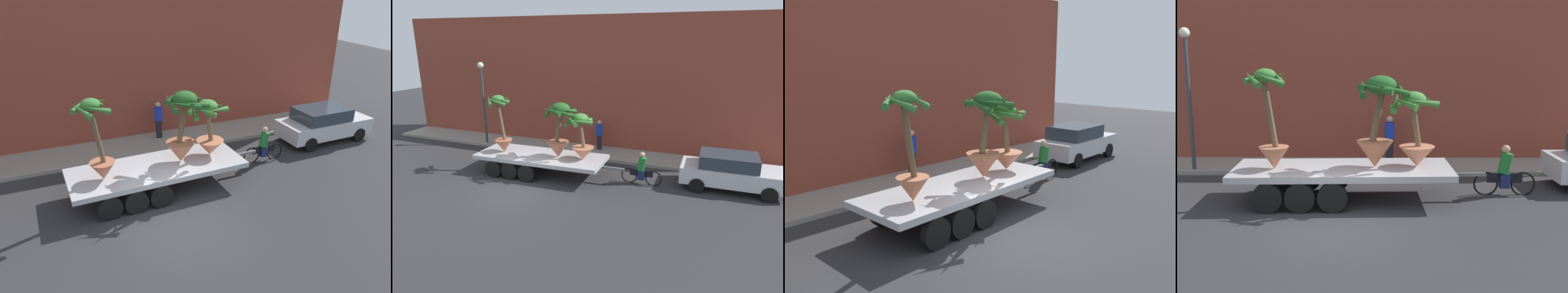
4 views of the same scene
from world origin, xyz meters
TOP-DOWN VIEW (x-y plane):
  - ground_plane at (0.00, 0.00)m, footprint 60.00×60.00m
  - sidewalk at (0.00, 6.10)m, footprint 24.00×2.20m
  - building_facade at (0.00, 7.80)m, footprint 24.00×1.20m
  - flatbed_trailer at (-0.12, 2.23)m, footprint 7.18×2.47m
  - potted_palm_rear at (-1.81, 2.02)m, footprint 1.23×1.26m
  - potted_palm_middle at (1.12, 2.25)m, footprint 1.57×1.59m
  - potted_palm_front at (2.18, 2.38)m, footprint 1.43×1.49m
  - cyclist at (4.89, 2.80)m, footprint 1.84×0.34m
  - parked_car at (8.60, 3.66)m, footprint 4.32×1.94m
  - pedestrian_near_gate at (1.57, 6.53)m, footprint 0.36×0.36m
  - street_lamp at (-5.29, 5.30)m, footprint 0.36×0.36m

SIDE VIEW (x-z plane):
  - ground_plane at x=0.00m, z-range 0.00..0.00m
  - sidewalk at x=0.00m, z-range 0.00..0.15m
  - cyclist at x=4.89m, z-range -0.10..1.44m
  - flatbed_trailer at x=-0.12m, z-range 0.28..1.26m
  - parked_car at x=8.60m, z-range 0.04..1.62m
  - pedestrian_near_gate at x=1.57m, z-range 0.19..1.90m
  - potted_palm_front at x=2.18m, z-range 0.89..3.02m
  - potted_palm_rear at x=-1.81m, z-range 0.81..3.58m
  - potted_palm_middle at x=1.12m, z-range 0.92..3.50m
  - street_lamp at x=-5.29m, z-range 0.82..5.65m
  - building_facade at x=0.00m, z-range 0.00..7.53m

